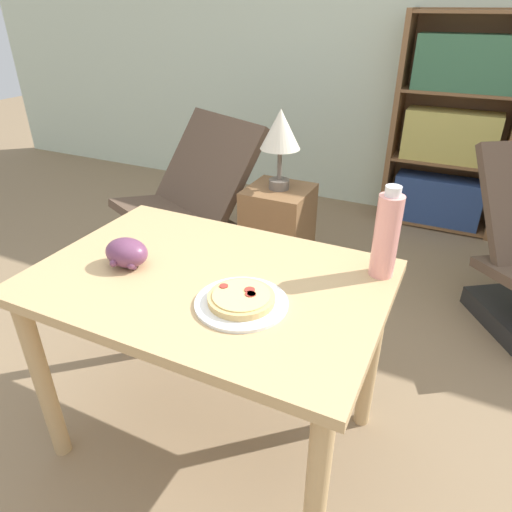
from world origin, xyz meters
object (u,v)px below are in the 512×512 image
Objects in this scene: grape_bunch at (127,253)px; bookshelf at (451,133)px; lounge_chair_near at (189,221)px; table_lamp at (280,133)px; drink_bottle at (386,235)px; side_table at (278,238)px; pizza_on_plate at (241,300)px.

grape_bunch is 0.10× the size of bookshelf.
lounge_chair_near reaches higher than grape_bunch.
table_lamp reaches higher than lounge_chair_near.
drink_bottle is at bearing -50.62° from table_lamp.
grape_bunch is at bearing -91.77° from side_table.
drink_bottle is 1.70m from lounge_chair_near.
side_table is at bearing 23.84° from lounge_chair_near.
lounge_chair_near is at bearing -136.49° from bookshelf.
table_lamp is (0.00, 0.00, 0.60)m from side_table.
table_lamp is at bearing 23.84° from lounge_chair_near.
drink_bottle reaches higher than lounge_chair_near.
pizza_on_plate is at bearing -26.43° from lounge_chair_near.
lounge_chair_near is 2.33× the size of table_lamp.
table_lamp is (-0.40, 1.22, 0.15)m from pizza_on_plate.
lounge_chair_near is (-1.01, 1.22, -0.46)m from pizza_on_plate.
grape_bunch is 1.27m from side_table.
lounge_chair_near is at bearing 115.84° from grape_bunch.
side_table is at bearing -120.09° from bookshelf.
pizza_on_plate is 0.45× the size of side_table.
grape_bunch is at bearing -91.77° from table_lamp.
pizza_on_plate is at bearing -71.83° from side_table.
pizza_on_plate is at bearing -97.87° from bookshelf.
side_table is 1.43× the size of table_lamp.
drink_bottle is 0.49× the size of side_table.
grape_bunch is 1.40m from lounge_chair_near.
bookshelf reaches higher than lounge_chair_near.
pizza_on_plate is 0.44m from grape_bunch.
bookshelf is at bearing 72.40° from grape_bunch.
table_lamp is at bearing 88.23° from grape_bunch.
table_lamp is at bearing -120.09° from bookshelf.
drink_bottle is 0.30× the size of lounge_chair_near.
lounge_chair_near is 0.61m from side_table.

